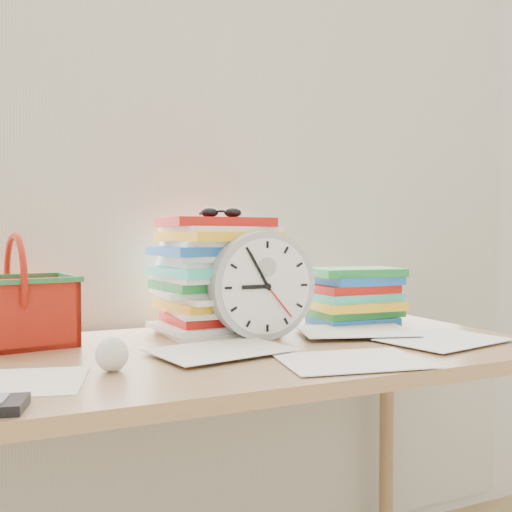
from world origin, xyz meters
name	(u,v)px	position (x,y,z in m)	size (l,w,h in m)	color
curtain	(182,128)	(0.00, 1.98, 1.30)	(2.40, 0.01, 2.50)	beige
desk	(232,381)	(0.00, 1.60, 0.68)	(1.40, 0.70, 0.75)	olive
paper_stack	(218,275)	(0.04, 1.80, 0.90)	(0.31, 0.26, 0.29)	white
clock	(262,285)	(0.11, 1.67, 0.88)	(0.26, 0.26, 0.05)	#A5A7AA
sunglasses	(221,212)	(0.04, 1.78, 1.06)	(0.12, 0.10, 0.03)	black
book_stack	(356,296)	(0.44, 1.77, 0.83)	(0.27, 0.20, 0.16)	white
basket	(15,291)	(-0.44, 1.82, 0.88)	(0.25, 0.20, 0.25)	red
crumpled_ball	(112,354)	(-0.28, 1.48, 0.78)	(0.06, 0.06, 0.06)	white
scattered_papers	(232,345)	(0.00, 1.60, 0.76)	(1.26, 0.42, 0.02)	white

